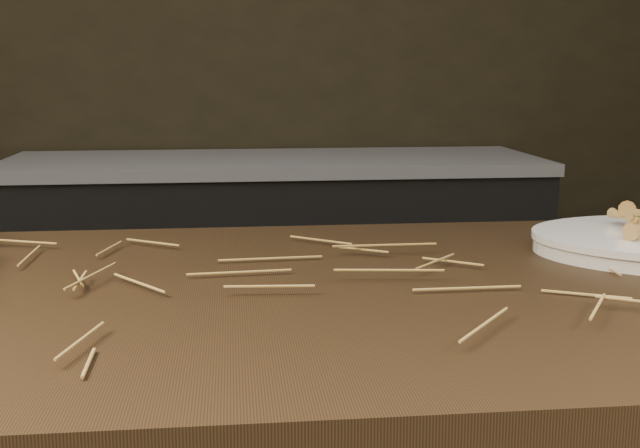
% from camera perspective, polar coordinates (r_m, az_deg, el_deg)
% --- Properties ---
extents(back_counter, '(1.82, 0.62, 0.84)m').
position_cam_1_polar(back_counter, '(2.84, -3.21, -3.67)').
color(back_counter, black).
rests_on(back_counter, ground).
extents(straw_bedding, '(1.40, 0.60, 0.02)m').
position_cam_1_polar(straw_bedding, '(0.91, -16.01, -4.14)').
color(straw_bedding, olive).
rests_on(straw_bedding, main_counter).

